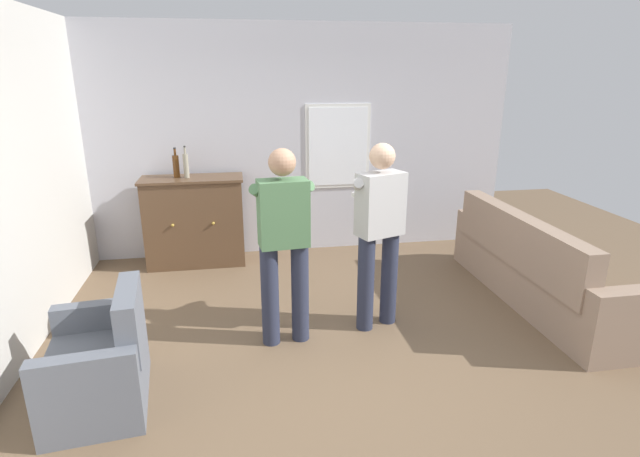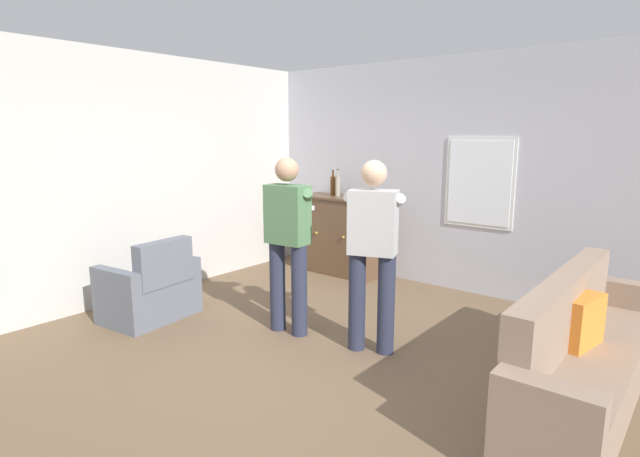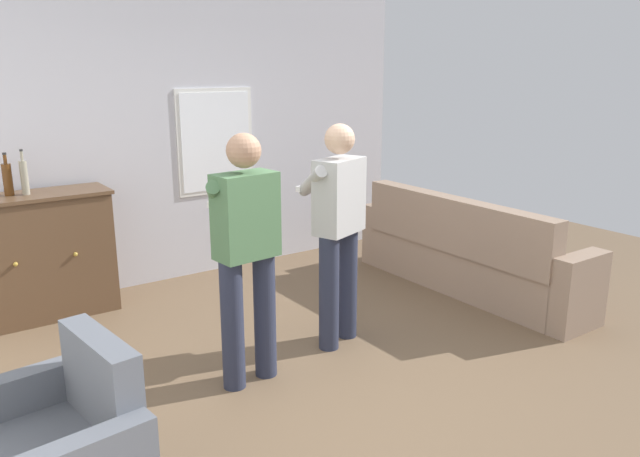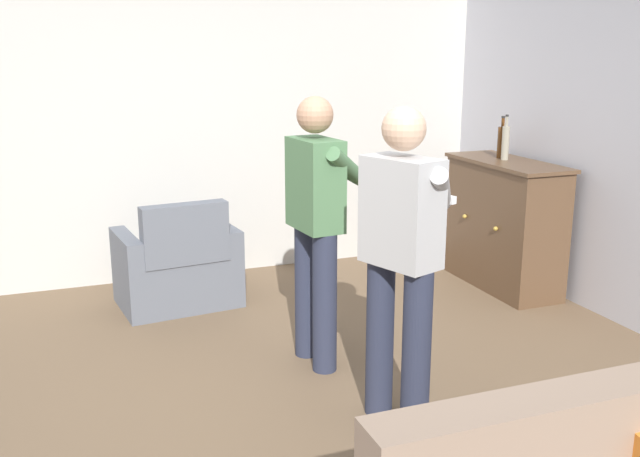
{
  "view_description": "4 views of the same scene",
  "coord_description": "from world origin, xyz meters",
  "px_view_note": "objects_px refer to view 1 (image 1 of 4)",
  "views": [
    {
      "loc": [
        -0.87,
        -3.55,
        2.26
      ],
      "look_at": [
        -0.23,
        0.24,
        1.03
      ],
      "focal_mm": 28.0,
      "sensor_mm": 36.0,
      "label": 1
    },
    {
      "loc": [
        2.61,
        -3.06,
        1.89
      ],
      "look_at": [
        -0.13,
        0.32,
        1.07
      ],
      "focal_mm": 28.0,
      "sensor_mm": 36.0,
      "label": 2
    },
    {
      "loc": [
        -2.35,
        -3.11,
        2.09
      ],
      "look_at": [
        -0.06,
        0.12,
        1.04
      ],
      "focal_mm": 35.0,
      "sensor_mm": 36.0,
      "label": 3
    },
    {
      "loc": [
        3.44,
        -1.16,
        1.95
      ],
      "look_at": [
        -0.14,
        0.2,
        0.98
      ],
      "focal_mm": 40.0,
      "sensor_mm": 36.0,
      "label": 4
    }
  ],
  "objects_px": {
    "person_standing_left": "(284,238)",
    "bottle_wine_green": "(176,166)",
    "armchair": "(101,366)",
    "sideboard_cabinet": "(195,221)",
    "couch": "(530,270)",
    "person_standing_right": "(379,228)",
    "bottle_liquor_amber": "(186,165)"
  },
  "relations": [
    {
      "from": "person_standing_left",
      "to": "bottle_wine_green",
      "type": "bearing_deg",
      "value": 117.06
    },
    {
      "from": "armchair",
      "to": "sideboard_cabinet",
      "type": "distance_m",
      "value": 2.68
    },
    {
      "from": "armchair",
      "to": "person_standing_left",
      "type": "distance_m",
      "value": 1.63
    },
    {
      "from": "couch",
      "to": "person_standing_right",
      "type": "distance_m",
      "value": 1.77
    },
    {
      "from": "bottle_wine_green",
      "to": "couch",
      "type": "bearing_deg",
      "value": -25.41
    },
    {
      "from": "sideboard_cabinet",
      "to": "bottle_wine_green",
      "type": "xyz_separation_m",
      "value": [
        -0.16,
        0.05,
        0.67
      ]
    },
    {
      "from": "couch",
      "to": "sideboard_cabinet",
      "type": "xyz_separation_m",
      "value": [
        -3.37,
        1.63,
        0.19
      ]
    },
    {
      "from": "person_standing_left",
      "to": "couch",
      "type": "bearing_deg",
      "value": 7.94
    },
    {
      "from": "bottle_wine_green",
      "to": "bottle_liquor_amber",
      "type": "height_order",
      "value": "bottle_liquor_amber"
    },
    {
      "from": "couch",
      "to": "bottle_wine_green",
      "type": "bearing_deg",
      "value": 154.59
    },
    {
      "from": "person_standing_right",
      "to": "bottle_liquor_amber",
      "type": "bearing_deg",
      "value": 133.91
    },
    {
      "from": "bottle_liquor_amber",
      "to": "person_standing_left",
      "type": "xyz_separation_m",
      "value": [
        0.92,
        -1.98,
        -0.27
      ]
    },
    {
      "from": "couch",
      "to": "bottle_liquor_amber",
      "type": "bearing_deg",
      "value": 154.46
    },
    {
      "from": "armchair",
      "to": "bottle_wine_green",
      "type": "height_order",
      "value": "bottle_wine_green"
    },
    {
      "from": "sideboard_cabinet",
      "to": "person_standing_right",
      "type": "relative_size",
      "value": 0.7
    },
    {
      "from": "sideboard_cabinet",
      "to": "bottle_wine_green",
      "type": "bearing_deg",
      "value": 164.17
    },
    {
      "from": "couch",
      "to": "armchair",
      "type": "height_order",
      "value": "couch"
    },
    {
      "from": "sideboard_cabinet",
      "to": "person_standing_left",
      "type": "distance_m",
      "value": 2.2
    },
    {
      "from": "couch",
      "to": "person_standing_right",
      "type": "height_order",
      "value": "person_standing_right"
    },
    {
      "from": "sideboard_cabinet",
      "to": "person_standing_left",
      "type": "xyz_separation_m",
      "value": [
        0.87,
        -1.98,
        0.4
      ]
    },
    {
      "from": "person_standing_right",
      "to": "armchair",
      "type": "bearing_deg",
      "value": -160.44
    },
    {
      "from": "couch",
      "to": "armchair",
      "type": "relative_size",
      "value": 2.63
    },
    {
      "from": "armchair",
      "to": "sideboard_cabinet",
      "type": "bearing_deg",
      "value": 79.62
    },
    {
      "from": "armchair",
      "to": "bottle_wine_green",
      "type": "xyz_separation_m",
      "value": [
        0.32,
        2.67,
        0.91
      ]
    },
    {
      "from": "sideboard_cabinet",
      "to": "bottle_liquor_amber",
      "type": "height_order",
      "value": "bottle_liquor_amber"
    },
    {
      "from": "sideboard_cabinet",
      "to": "bottle_liquor_amber",
      "type": "distance_m",
      "value": 0.68
    },
    {
      "from": "couch",
      "to": "sideboard_cabinet",
      "type": "height_order",
      "value": "sideboard_cabinet"
    },
    {
      "from": "sideboard_cabinet",
      "to": "armchair",
      "type": "bearing_deg",
      "value": -100.38
    },
    {
      "from": "bottle_wine_green",
      "to": "person_standing_left",
      "type": "distance_m",
      "value": 2.29
    },
    {
      "from": "bottle_liquor_amber",
      "to": "person_standing_right",
      "type": "distance_m",
      "value": 2.57
    },
    {
      "from": "person_standing_right",
      "to": "couch",
      "type": "bearing_deg",
      "value": 7.07
    },
    {
      "from": "couch",
      "to": "person_standing_left",
      "type": "height_order",
      "value": "person_standing_left"
    }
  ]
}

